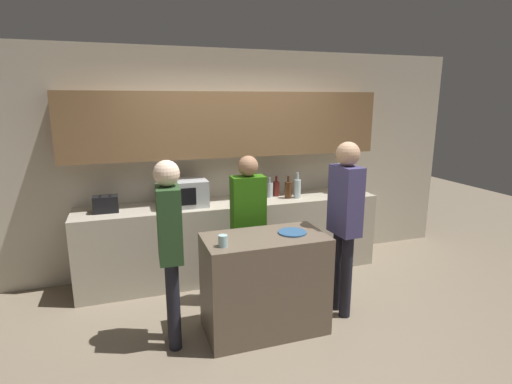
# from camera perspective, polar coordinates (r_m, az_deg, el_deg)

# --- Properties ---
(ground_plane) EXTENTS (14.00, 14.00, 0.00)m
(ground_plane) POSITION_cam_1_polar(r_m,az_deg,el_deg) (3.92, 2.64, -19.46)
(ground_plane) COLOR #7F705B
(back_wall) EXTENTS (6.40, 0.40, 2.70)m
(back_wall) POSITION_cam_1_polar(r_m,az_deg,el_deg) (4.93, -4.24, 6.36)
(back_wall) COLOR beige
(back_wall) RESTS_ON ground_plane
(back_counter) EXTENTS (3.60, 0.62, 0.92)m
(back_counter) POSITION_cam_1_polar(r_m,az_deg,el_deg) (4.91, -3.23, -6.55)
(back_counter) COLOR #B7AD99
(back_counter) RESTS_ON ground_plane
(kitchen_island) EXTENTS (1.10, 0.59, 0.92)m
(kitchen_island) POSITION_cam_1_polar(r_m,az_deg,el_deg) (3.76, 1.25, -12.94)
(kitchen_island) COLOR brown
(kitchen_island) RESTS_ON ground_plane
(microwave) EXTENTS (0.52, 0.39, 0.30)m
(microwave) POSITION_cam_1_polar(r_m,az_deg,el_deg) (4.61, -10.28, -0.15)
(microwave) COLOR #B7BABC
(microwave) RESTS_ON back_counter
(toaster) EXTENTS (0.26, 0.16, 0.18)m
(toaster) POSITION_cam_1_polar(r_m,az_deg,el_deg) (4.59, -20.68, -1.63)
(toaster) COLOR black
(toaster) RESTS_ON back_counter
(potted_plant) EXTENTS (0.14, 0.14, 0.40)m
(potted_plant) POSITION_cam_1_polar(r_m,az_deg,el_deg) (5.27, 11.83, 1.96)
(potted_plant) COLOR silver
(potted_plant) RESTS_ON back_counter
(bottle_0) EXTENTS (0.07, 0.07, 0.24)m
(bottle_0) POSITION_cam_1_polar(r_m,az_deg,el_deg) (4.91, -0.50, 0.15)
(bottle_0) COLOR maroon
(bottle_0) RESTS_ON back_counter
(bottle_1) EXTENTS (0.07, 0.07, 0.28)m
(bottle_1) POSITION_cam_1_polar(r_m,az_deg,el_deg) (4.88, 1.01, 0.25)
(bottle_1) COLOR #472814
(bottle_1) RESTS_ON back_counter
(bottle_2) EXTENTS (0.08, 0.08, 0.25)m
(bottle_2) POSITION_cam_1_polar(r_m,az_deg,el_deg) (4.97, 1.96, 0.38)
(bottle_2) COLOR silver
(bottle_2) RESTS_ON back_counter
(bottle_3) EXTENTS (0.08, 0.08, 0.26)m
(bottle_3) POSITION_cam_1_polar(r_m,az_deg,el_deg) (5.02, 2.91, 0.52)
(bottle_3) COLOR maroon
(bottle_3) RESTS_ON back_counter
(bottle_4) EXTENTS (0.09, 0.09, 0.28)m
(bottle_4) POSITION_cam_1_polar(r_m,az_deg,el_deg) (4.92, 4.62, 0.34)
(bottle_4) COLOR #472814
(bottle_4) RESTS_ON back_counter
(bottle_5) EXTENTS (0.09, 0.09, 0.32)m
(bottle_5) POSITION_cam_1_polar(r_m,az_deg,el_deg) (4.95, 5.92, 0.54)
(bottle_5) COLOR silver
(bottle_5) RESTS_ON back_counter
(bottle_6) EXTENTS (0.08, 0.08, 0.24)m
(bottle_6) POSITION_cam_1_polar(r_m,az_deg,el_deg) (5.15, 5.92, 0.68)
(bottle_6) COLOR black
(bottle_6) RESTS_ON back_counter
(plate_on_island) EXTENTS (0.26, 0.26, 0.01)m
(plate_on_island) POSITION_cam_1_polar(r_m,az_deg,el_deg) (3.67, 5.20, -5.76)
(plate_on_island) COLOR #2D5684
(plate_on_island) RESTS_ON kitchen_island
(cup_0) EXTENTS (0.08, 0.08, 0.10)m
(cup_0) POSITION_cam_1_polar(r_m,az_deg,el_deg) (3.33, -4.75, -6.98)
(cup_0) COLOR #A1C9D0
(cup_0) RESTS_ON kitchen_island
(person_left) EXTENTS (0.22, 0.35, 1.64)m
(person_left) POSITION_cam_1_polar(r_m,az_deg,el_deg) (3.43, -12.21, -6.58)
(person_left) COLOR black
(person_left) RESTS_ON ground_plane
(person_center) EXTENTS (0.35, 0.21, 1.57)m
(person_center) POSITION_cam_1_polar(r_m,az_deg,el_deg) (4.09, -1.12, -3.78)
(person_center) COLOR black
(person_center) RESTS_ON ground_plane
(person_right) EXTENTS (0.23, 0.35, 1.73)m
(person_right) POSITION_cam_1_polar(r_m,az_deg,el_deg) (3.93, 12.57, -3.07)
(person_right) COLOR black
(person_right) RESTS_ON ground_plane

